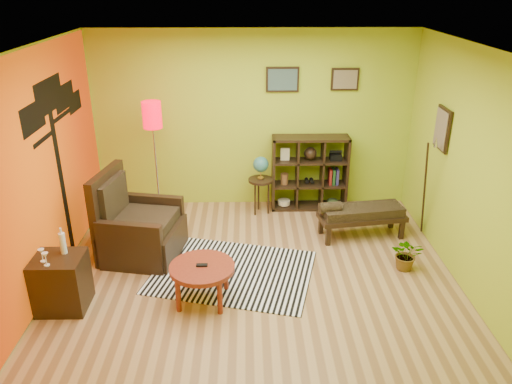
{
  "coord_description": "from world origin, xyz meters",
  "views": [
    {
      "loc": [
        -0.1,
        -5.37,
        3.49
      ],
      "look_at": [
        0.01,
        0.25,
        1.05
      ],
      "focal_mm": 35.0,
      "sensor_mm": 36.0,
      "label": 1
    }
  ],
  "objects_px": {
    "cube_shelf": "(310,173)",
    "bench": "(360,213)",
    "globe_table": "(261,171)",
    "potted_plant": "(406,257)",
    "armchair": "(137,230)",
    "floor_lamp": "(153,126)",
    "side_cabinet": "(61,282)",
    "coffee_table": "(202,271)"
  },
  "relations": [
    {
      "from": "coffee_table",
      "to": "cube_shelf",
      "type": "bearing_deg",
      "value": 58.66
    },
    {
      "from": "side_cabinet",
      "to": "globe_table",
      "type": "height_order",
      "value": "side_cabinet"
    },
    {
      "from": "bench",
      "to": "potted_plant",
      "type": "xyz_separation_m",
      "value": [
        0.43,
        -0.9,
        -0.2
      ]
    },
    {
      "from": "coffee_table",
      "to": "bench",
      "type": "bearing_deg",
      "value": 35.36
    },
    {
      "from": "armchair",
      "to": "potted_plant",
      "type": "xyz_separation_m",
      "value": [
        3.53,
        -0.46,
        -0.19
      ]
    },
    {
      "from": "armchair",
      "to": "floor_lamp",
      "type": "height_order",
      "value": "floor_lamp"
    },
    {
      "from": "armchair",
      "to": "globe_table",
      "type": "xyz_separation_m",
      "value": [
        1.7,
        1.25,
        0.36
      ]
    },
    {
      "from": "side_cabinet",
      "to": "potted_plant",
      "type": "bearing_deg",
      "value": 9.8
    },
    {
      "from": "coffee_table",
      "to": "globe_table",
      "type": "height_order",
      "value": "globe_table"
    },
    {
      "from": "floor_lamp",
      "to": "cube_shelf",
      "type": "xyz_separation_m",
      "value": [
        2.35,
        0.46,
        -0.91
      ]
    },
    {
      "from": "side_cabinet",
      "to": "cube_shelf",
      "type": "height_order",
      "value": "cube_shelf"
    },
    {
      "from": "armchair",
      "to": "side_cabinet",
      "type": "bearing_deg",
      "value": -117.75
    },
    {
      "from": "globe_table",
      "to": "potted_plant",
      "type": "height_order",
      "value": "globe_table"
    },
    {
      "from": "cube_shelf",
      "to": "bench",
      "type": "distance_m",
      "value": 1.19
    },
    {
      "from": "coffee_table",
      "to": "cube_shelf",
      "type": "relative_size",
      "value": 0.63
    },
    {
      "from": "side_cabinet",
      "to": "potted_plant",
      "type": "xyz_separation_m",
      "value": [
        4.14,
        0.72,
        -0.16
      ]
    },
    {
      "from": "cube_shelf",
      "to": "potted_plant",
      "type": "xyz_separation_m",
      "value": [
        1.03,
        -1.9,
        -0.43
      ]
    },
    {
      "from": "coffee_table",
      "to": "floor_lamp",
      "type": "distance_m",
      "value": 2.49
    },
    {
      "from": "floor_lamp",
      "to": "coffee_table",
      "type": "bearing_deg",
      "value": -68.35
    },
    {
      "from": "floor_lamp",
      "to": "side_cabinet",
      "type": "bearing_deg",
      "value": -109.35
    },
    {
      "from": "globe_table",
      "to": "potted_plant",
      "type": "relative_size",
      "value": 2.16
    },
    {
      "from": "coffee_table",
      "to": "bench",
      "type": "relative_size",
      "value": 0.58
    },
    {
      "from": "coffee_table",
      "to": "globe_table",
      "type": "distance_m",
      "value": 2.46
    },
    {
      "from": "armchair",
      "to": "globe_table",
      "type": "relative_size",
      "value": 1.25
    },
    {
      "from": "armchair",
      "to": "side_cabinet",
      "type": "height_order",
      "value": "armchair"
    },
    {
      "from": "armchair",
      "to": "floor_lamp",
      "type": "relative_size",
      "value": 0.63
    },
    {
      "from": "armchair",
      "to": "coffee_table",
      "type": "bearing_deg",
      "value": -48.23
    },
    {
      "from": "coffee_table",
      "to": "armchair",
      "type": "relative_size",
      "value": 0.64
    },
    {
      "from": "armchair",
      "to": "globe_table",
      "type": "bearing_deg",
      "value": 36.44
    },
    {
      "from": "potted_plant",
      "to": "armchair",
      "type": "bearing_deg",
      "value": 172.61
    },
    {
      "from": "coffee_table",
      "to": "floor_lamp",
      "type": "relative_size",
      "value": 0.4
    },
    {
      "from": "coffee_table",
      "to": "floor_lamp",
      "type": "bearing_deg",
      "value": 111.65
    },
    {
      "from": "bench",
      "to": "potted_plant",
      "type": "height_order",
      "value": "bench"
    },
    {
      "from": "floor_lamp",
      "to": "bench",
      "type": "relative_size",
      "value": 1.45
    },
    {
      "from": "cube_shelf",
      "to": "bench",
      "type": "height_order",
      "value": "cube_shelf"
    },
    {
      "from": "cube_shelf",
      "to": "bench",
      "type": "bearing_deg",
      "value": -59.26
    },
    {
      "from": "cube_shelf",
      "to": "side_cabinet",
      "type": "bearing_deg",
      "value": -139.94
    },
    {
      "from": "globe_table",
      "to": "bench",
      "type": "height_order",
      "value": "globe_table"
    },
    {
      "from": "cube_shelf",
      "to": "coffee_table",
      "type": "bearing_deg",
      "value": -121.34
    },
    {
      "from": "floor_lamp",
      "to": "bench",
      "type": "bearing_deg",
      "value": -10.54
    },
    {
      "from": "potted_plant",
      "to": "floor_lamp",
      "type": "bearing_deg",
      "value": 156.87
    },
    {
      "from": "floor_lamp",
      "to": "globe_table",
      "type": "bearing_deg",
      "value": 9.69
    }
  ]
}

